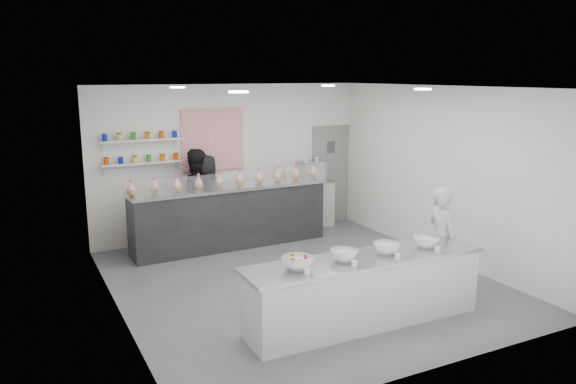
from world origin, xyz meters
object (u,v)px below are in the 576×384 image
object	(u,v)px
staff_left	(195,198)
staff_right	(207,200)
prep_counter	(365,290)
woman_prep	(442,240)
espresso_ledge	(304,205)
espresso_machine	(311,172)
back_bar	(230,217)

from	to	relation	value
staff_left	staff_right	world-z (taller)	staff_left
prep_counter	staff_right	world-z (taller)	staff_right
prep_counter	woman_prep	world-z (taller)	woman_prep
woman_prep	espresso_ledge	bearing A→B (deg)	7.43
prep_counter	staff_left	size ratio (longest dim) A/B	1.79
espresso_ledge	espresso_machine	size ratio (longest dim) A/B	2.36
back_bar	staff_left	bearing A→B (deg)	143.40
woman_prep	prep_counter	bearing A→B (deg)	109.10
back_bar	woman_prep	xyz separation A→B (m)	(1.95, -3.53, 0.22)
staff_right	prep_counter	bearing A→B (deg)	116.66
woman_prep	back_bar	bearing A→B (deg)	35.12
espresso_machine	back_bar	bearing A→B (deg)	-164.59
back_bar	woman_prep	size ratio (longest dim) A/B	2.33
espresso_machine	staff_right	world-z (taller)	staff_right
back_bar	woman_prep	world-z (taller)	woman_prep
back_bar	espresso_ledge	bearing A→B (deg)	15.05
espresso_machine	woman_prep	bearing A→B (deg)	-91.32
prep_counter	espresso_ledge	bearing A→B (deg)	71.75
staff_right	woman_prep	bearing A→B (deg)	137.91
woman_prep	staff_right	xyz separation A→B (m)	(-2.27, 3.92, 0.05)
espresso_ledge	prep_counter	bearing A→B (deg)	-108.80
espresso_ledge	espresso_machine	xyz separation A→B (m)	(0.18, 0.00, 0.70)
espresso_machine	staff_right	distance (m)	2.39
espresso_machine	staff_left	size ratio (longest dim) A/B	0.30
espresso_ledge	staff_right	bearing A→B (deg)	-175.29
prep_counter	espresso_machine	size ratio (longest dim) A/B	5.96
prep_counter	back_bar	bearing A→B (deg)	95.60
espresso_ledge	staff_right	distance (m)	2.22
espresso_machine	staff_left	world-z (taller)	staff_left
back_bar	espresso_machine	xyz separation A→B (m)	(2.04, 0.56, 0.60)
prep_counter	espresso_machine	world-z (taller)	espresso_machine
espresso_machine	woman_prep	size ratio (longest dim) A/B	0.34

